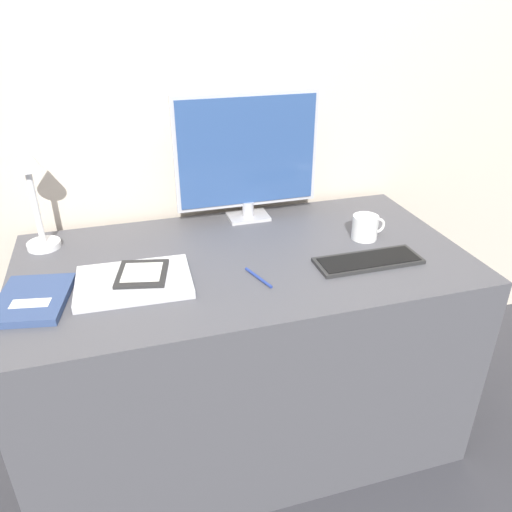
# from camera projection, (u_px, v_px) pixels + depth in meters

# --- Properties ---
(ground_plane) EXTENTS (10.00, 10.00, 0.00)m
(ground_plane) POSITION_uv_depth(u_px,v_px,m) (255.00, 451.00, 1.84)
(ground_plane) COLOR #38383D
(wall_back) EXTENTS (3.60, 0.05, 2.40)m
(wall_back) POSITION_uv_depth(u_px,v_px,m) (209.00, 87.00, 1.77)
(wall_back) COLOR beige
(wall_back) RESTS_ON ground_plane
(desk) EXTENTS (1.43, 0.76, 0.74)m
(desk) POSITION_uv_depth(u_px,v_px,m) (244.00, 349.00, 1.78)
(desk) COLOR #4C4C51
(desk) RESTS_ON ground_plane
(monitor) EXTENTS (0.52, 0.11, 0.46)m
(monitor) POSITION_uv_depth(u_px,v_px,m) (247.00, 155.00, 1.77)
(monitor) COLOR #B7B7BC
(monitor) RESTS_ON desk
(keyboard) EXTENTS (0.34, 0.12, 0.01)m
(keyboard) POSITION_uv_depth(u_px,v_px,m) (368.00, 261.00, 1.57)
(keyboard) COLOR #282828
(keyboard) RESTS_ON desk
(laptop) EXTENTS (0.34, 0.24, 0.02)m
(laptop) POSITION_uv_depth(u_px,v_px,m) (134.00, 282.00, 1.44)
(laptop) COLOR #BCBCC1
(laptop) RESTS_ON desk
(ereader) EXTENTS (0.17, 0.18, 0.01)m
(ereader) POSITION_uv_depth(u_px,v_px,m) (142.00, 273.00, 1.45)
(ereader) COLOR black
(ereader) RESTS_ON laptop
(desk_lamp) EXTENTS (0.11, 0.11, 0.34)m
(desk_lamp) POSITION_uv_depth(u_px,v_px,m) (31.00, 185.00, 1.56)
(desk_lamp) COLOR white
(desk_lamp) RESTS_ON desk
(notebook) EXTENTS (0.22, 0.27, 0.02)m
(notebook) POSITION_uv_depth(u_px,v_px,m) (32.00, 299.00, 1.36)
(notebook) COLOR #334775
(notebook) RESTS_ON desk
(coffee_mug) EXTENTS (0.12, 0.09, 0.08)m
(coffee_mug) POSITION_uv_depth(u_px,v_px,m) (365.00, 227.00, 1.71)
(coffee_mug) COLOR white
(coffee_mug) RESTS_ON desk
(pen) EXTENTS (0.05, 0.13, 0.01)m
(pen) POSITION_uv_depth(u_px,v_px,m) (258.00, 278.00, 1.48)
(pen) COLOR navy
(pen) RESTS_ON desk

